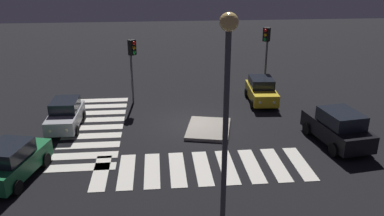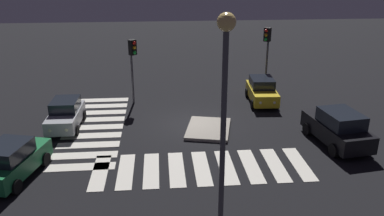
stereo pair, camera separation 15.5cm
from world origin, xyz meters
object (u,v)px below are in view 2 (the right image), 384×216
Objects in this scene: traffic_island at (208,129)px; car_yellow at (262,91)px; car_black at (337,128)px; traffic_light_west at (267,43)px; car_green at (12,161)px; street_lamp at (224,93)px; traffic_light_south at (133,56)px; car_silver at (66,114)px.

car_yellow is (-4.31, 4.09, 0.71)m from traffic_island.
car_black is 9.74m from traffic_light_west.
car_green is 10.49m from street_lamp.
traffic_light_south reaches higher than traffic_island.
car_green is 10.53m from traffic_light_south.
car_green is (5.46, -1.13, 0.05)m from car_silver.
car_silver is 0.97× the size of car_yellow.
traffic_light_west is (-2.73, 0.90, 2.60)m from car_yellow.
car_silver is at bearing 68.43° from car_black.
car_yellow is 6.96m from car_black.
car_black is (3.41, 14.32, 0.12)m from car_silver.
street_lamp is at bearing -104.00° from car_green.
street_lamp reaches higher than traffic_light_west.
traffic_light_west reaches higher than car_black.
traffic_light_west reaches higher than traffic_island.
street_lamp is (6.54, -7.04, 4.28)m from car_black.
car_silver is 0.82× the size of traffic_light_west.
traffic_light_south is at bearing -165.09° from street_lamp.
traffic_light_south reaches higher than car_silver.
car_black reaches higher than traffic_island.
street_lamp reaches higher than car_silver.
car_silver is 12.48m from car_yellow.
car_black is 1.07× the size of car_green.
car_black is at bearing 52.08° from traffic_light_west.
car_black is 12.95m from traffic_light_south.
car_silver is 13.10m from street_lamp.
car_silver is 0.84× the size of car_black.
car_yellow is 0.86× the size of car_black.
car_green reaches higher than car_silver.
street_lamp reaches higher than car_yellow.
traffic_island is 8.09m from car_silver.
street_lamp is at bearing 36.74° from car_silver.
car_green is (4.32, -9.11, 0.74)m from traffic_island.
traffic_island is at bearing -40.02° from car_yellow.
traffic_island is 9.25m from traffic_light_west.
car_yellow is (-3.17, 12.07, 0.02)m from car_silver.
traffic_light_south reaches higher than car_green.
car_green is at bearing 89.36° from car_black.
street_lamp is (9.95, 7.29, 4.41)m from car_silver.
traffic_island is 10.20m from street_lamp.
car_silver is 5.57m from car_green.
traffic_light_west reaches higher than car_green.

